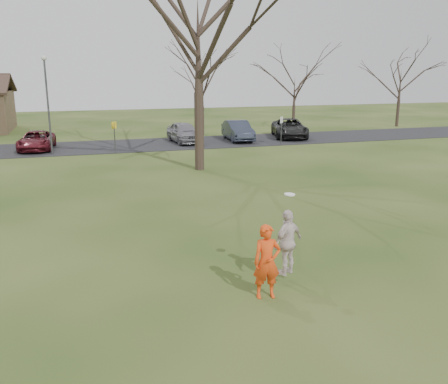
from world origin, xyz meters
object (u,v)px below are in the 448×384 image
(car_4, at_px, (184,132))
(car_6, at_px, (290,128))
(catching_play, at_px, (288,242))
(lamp_post, at_px, (47,93))
(big_tree, at_px, (198,38))
(player_defender, at_px, (267,262))
(car_2, at_px, (37,140))
(car_5, at_px, (238,131))

(car_4, height_order, car_6, car_4)
(car_6, xyz_separation_m, catching_play, (-11.80, -25.35, 0.29))
(lamp_post, xyz_separation_m, big_tree, (8.00, -7.50, 3.03))
(player_defender, xyz_separation_m, car_2, (-6.72, 25.32, -0.23))
(player_defender, xyz_separation_m, lamp_post, (-5.66, 23.02, 3.06))
(car_6, xyz_separation_m, big_tree, (-10.29, -10.47, 6.20))
(lamp_post, relative_size, big_tree, 0.45)
(player_defender, bearing_deg, catching_play, 45.18)
(player_defender, height_order, car_4, player_defender)
(catching_play, xyz_separation_m, lamp_post, (-6.49, 22.38, 2.88))
(player_defender, relative_size, car_5, 0.39)
(car_2, distance_m, catching_play, 25.81)
(car_2, height_order, car_5, car_5)
(player_defender, bearing_deg, car_2, 112.36)
(car_2, bearing_deg, catching_play, -68.07)
(car_5, xyz_separation_m, car_6, (4.61, 0.39, -0.01))
(lamp_post, bearing_deg, car_4, 16.16)
(car_6, bearing_deg, car_2, -161.39)
(player_defender, height_order, car_5, player_defender)
(car_2, distance_m, car_5, 14.74)
(car_5, relative_size, car_6, 0.85)
(catching_play, xyz_separation_m, big_tree, (1.51, 14.88, 5.91))
(car_2, distance_m, lamp_post, 4.15)
(car_4, distance_m, lamp_post, 10.30)
(car_2, bearing_deg, car_4, 7.29)
(player_defender, relative_size, car_2, 0.39)
(catching_play, bearing_deg, car_2, 107.00)
(car_4, bearing_deg, catching_play, -101.32)
(car_5, bearing_deg, car_6, 8.77)
(car_5, bearing_deg, big_tree, -115.54)
(car_5, distance_m, catching_play, 25.98)
(car_5, bearing_deg, car_4, -178.14)
(player_defender, height_order, big_tree, big_tree)
(car_4, xyz_separation_m, big_tree, (-1.41, -10.23, 6.19))
(car_4, distance_m, catching_play, 25.28)
(player_defender, relative_size, car_6, 0.33)
(car_2, relative_size, car_5, 0.99)
(car_6, distance_m, catching_play, 27.97)
(big_tree, bearing_deg, car_6, 45.50)
(player_defender, xyz_separation_m, car_4, (3.75, 25.75, -0.10))
(car_6, height_order, lamp_post, lamp_post)
(car_5, bearing_deg, lamp_post, -165.45)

